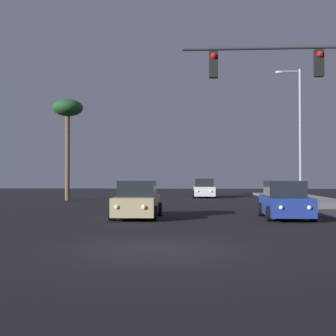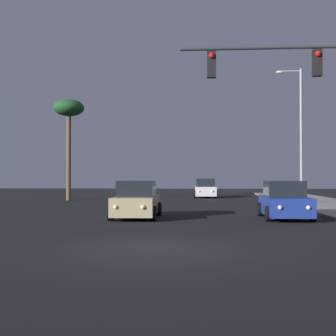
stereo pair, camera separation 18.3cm
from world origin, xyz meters
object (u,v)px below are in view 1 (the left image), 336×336
object	(u,v)px
car_blue	(285,201)
palm_tree_mid	(68,113)
street_lamp	(298,128)
traffic_light_mast	(333,91)
car_tan	(137,201)
car_white	(204,189)

from	to	relation	value
car_blue	palm_tree_mid	distance (m)	21.48
street_lamp	traffic_light_mast	bearing A→B (deg)	-98.17
car_blue	traffic_light_mast	size ratio (longest dim) A/B	0.61
car_blue	street_lamp	bearing A→B (deg)	-104.81
car_blue	car_tan	bearing A→B (deg)	1.29
street_lamp	palm_tree_mid	bearing A→B (deg)	165.74
traffic_light_mast	street_lamp	bearing A→B (deg)	81.83
car_white	palm_tree_mid	distance (m)	13.64
car_blue	traffic_light_mast	xyz separation A→B (m)	(0.60, -5.29, 3.96)
traffic_light_mast	palm_tree_mid	bearing A→B (deg)	125.88
car_tan	street_lamp	xyz separation A→B (m)	(9.52, 10.81, 4.36)
car_white	car_blue	size ratio (longest dim) A/B	1.00
palm_tree_mid	car_blue	bearing A→B (deg)	-46.82
car_tan	traffic_light_mast	distance (m)	9.73
street_lamp	car_tan	bearing A→B (deg)	-131.37
traffic_light_mast	street_lamp	size ratio (longest dim) A/B	0.79
car_blue	street_lamp	xyz separation A→B (m)	(2.89, 10.69, 4.36)
car_tan	traffic_light_mast	xyz separation A→B (m)	(7.22, -5.18, 3.96)
traffic_light_mast	palm_tree_mid	xyz separation A→B (m)	(-14.68, 20.30, 2.18)
street_lamp	palm_tree_mid	distance (m)	17.60
palm_tree_mid	car_white	bearing A→B (deg)	27.60
car_blue	street_lamp	size ratio (longest dim) A/B	0.48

